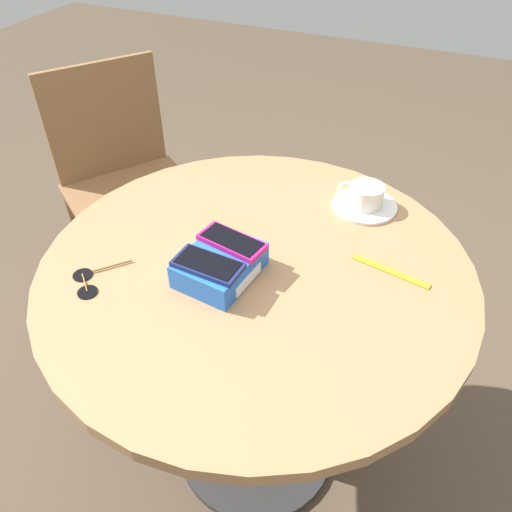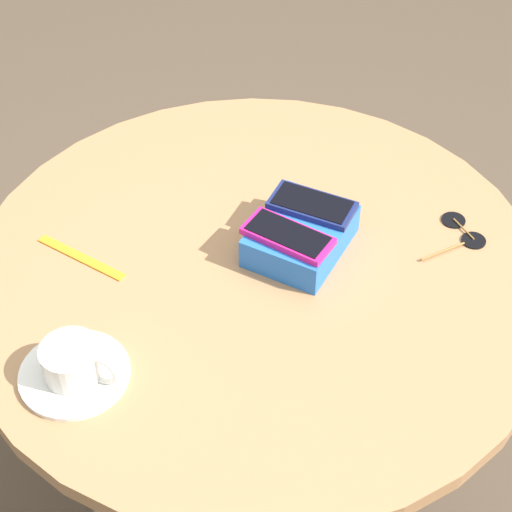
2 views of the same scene
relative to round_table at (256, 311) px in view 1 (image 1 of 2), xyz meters
name	(u,v)px [view 1 (image 1 of 2)]	position (x,y,z in m)	size (l,w,h in m)	color
ground_plane	(256,444)	(0.00, 0.00, -0.61)	(8.00, 8.00, 0.00)	brown
round_table	(256,311)	(0.00, 0.00, 0.00)	(0.93, 0.93, 0.76)	#2D2D2D
phone_box	(220,265)	(-0.06, 0.05, 0.18)	(0.19, 0.15, 0.05)	blue
phone_navy	(208,265)	(-0.10, 0.06, 0.21)	(0.08, 0.14, 0.01)	navy
phone_magenta	(232,242)	(-0.02, 0.04, 0.21)	(0.09, 0.15, 0.01)	#D11975
saucer	(364,205)	(0.30, -0.16, 0.15)	(0.16, 0.16, 0.01)	silver
coffee_cup	(365,195)	(0.30, -0.16, 0.18)	(0.08, 0.12, 0.06)	silver
lanyard_strap	(390,271)	(0.09, -0.27, 0.15)	(0.17, 0.02, 0.00)	orange
sunglasses	(88,281)	(-0.19, 0.29, 0.15)	(0.14, 0.09, 0.01)	black
chair_near_window	(129,186)	(0.50, 0.73, -0.14)	(0.61, 0.61, 0.88)	brown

